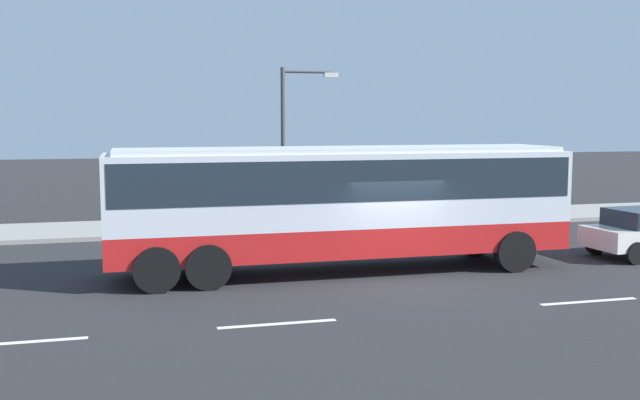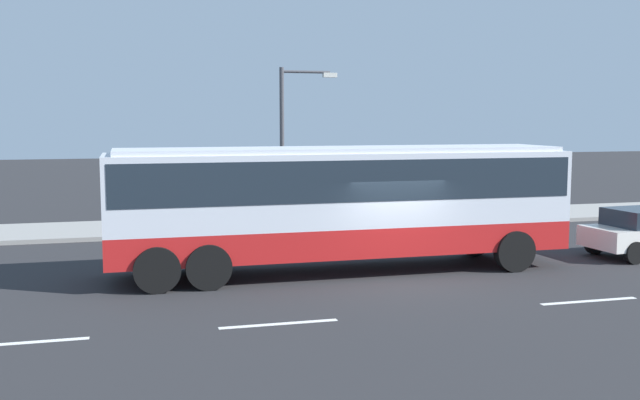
{
  "view_description": "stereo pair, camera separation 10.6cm",
  "coord_description": "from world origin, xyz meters",
  "views": [
    {
      "loc": [
        -6.49,
        -17.2,
        4.07
      ],
      "look_at": [
        -1.66,
        1.29,
        1.92
      ],
      "focal_mm": 40.96,
      "sensor_mm": 36.0,
      "label": 1
    },
    {
      "loc": [
        -6.59,
        -17.17,
        4.07
      ],
      "look_at": [
        -1.66,
        1.29,
        1.92
      ],
      "focal_mm": 40.96,
      "sensor_mm": 36.0,
      "label": 2
    }
  ],
  "objects": [
    {
      "name": "pedestrian_near_curb",
      "position": [
        -4.53,
        10.01,
        1.04
      ],
      "size": [
        0.32,
        0.32,
        1.56
      ],
      "rotation": [
        0.0,
        0.0,
        3.49
      ],
      "color": "#38334C",
      "rests_on": "sidewalk_curb"
    },
    {
      "name": "lane_centreline",
      "position": [
        -0.04,
        -3.33,
        0.0
      ],
      "size": [
        29.34,
        0.16,
        0.01
      ],
      "color": "white",
      "rests_on": "ground_plane"
    },
    {
      "name": "sidewalk_curb",
      "position": [
        0.0,
        9.78,
        0.07
      ],
      "size": [
        80.0,
        4.0,
        0.15
      ],
      "primitive_type": "cube",
      "color": "gray",
      "rests_on": "ground_plane"
    },
    {
      "name": "coach_bus",
      "position": [
        -1.11,
        1.13,
        2.06
      ],
      "size": [
        12.12,
        2.66,
        3.31
      ],
      "rotation": [
        0.0,
        0.0,
        0.0
      ],
      "color": "red",
      "rests_on": "ground_plane"
    },
    {
      "name": "street_lamp",
      "position": [
        -0.92,
        8.33,
        3.54
      ],
      "size": [
        2.09,
        0.24,
        5.7
      ],
      "color": "#47474C",
      "rests_on": "sidewalk_curb"
    },
    {
      "name": "ground_plane",
      "position": [
        0.0,
        0.0,
        0.0
      ],
      "size": [
        120.0,
        120.0,
        0.0
      ],
      "primitive_type": "plane",
      "color": "#28282B"
    }
  ]
}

